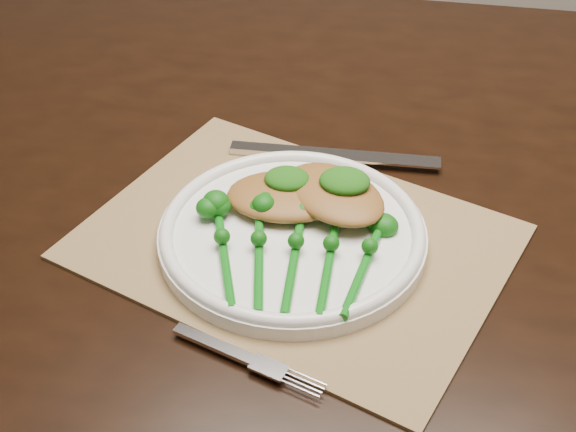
# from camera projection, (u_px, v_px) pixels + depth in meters

# --- Properties ---
(dining_table) EXTENTS (1.65, 0.99, 0.75)m
(dining_table) POSITION_uv_depth(u_px,v_px,m) (375.00, 381.00, 1.13)
(dining_table) COLOR black
(dining_table) RESTS_ON ground
(placemat) EXTENTS (0.48, 0.43, 0.00)m
(placemat) POSITION_uv_depth(u_px,v_px,m) (294.00, 242.00, 0.79)
(placemat) COLOR olive
(placemat) RESTS_ON dining_table
(dinner_plate) EXTENTS (0.26, 0.26, 0.02)m
(dinner_plate) POSITION_uv_depth(u_px,v_px,m) (292.00, 233.00, 0.78)
(dinner_plate) COLOR white
(dinner_plate) RESTS_ON placemat
(knife) EXTENTS (0.24, 0.02, 0.01)m
(knife) POSITION_uv_depth(u_px,v_px,m) (314.00, 154.00, 0.90)
(knife) COLOR silver
(knife) RESTS_ON placemat
(fork) EXTENTS (0.14, 0.07, 0.00)m
(fork) POSITION_uv_depth(u_px,v_px,m) (257.00, 363.00, 0.67)
(fork) COLOR silver
(fork) RESTS_ON placemat
(chicken_fillet_left) EXTENTS (0.12, 0.09, 0.02)m
(chicken_fillet_left) POSITION_uv_depth(u_px,v_px,m) (285.00, 196.00, 0.80)
(chicken_fillet_left) COLOR #92602A
(chicken_fillet_left) RESTS_ON dinner_plate
(chicken_fillet_right) EXTENTS (0.14, 0.14, 0.02)m
(chicken_fillet_right) POSITION_uv_depth(u_px,v_px,m) (334.00, 194.00, 0.80)
(chicken_fillet_right) COLOR #92602A
(chicken_fillet_right) RESTS_ON dinner_plate
(pesto_dollop_left) EXTENTS (0.05, 0.04, 0.02)m
(pesto_dollop_left) POSITION_uv_depth(u_px,v_px,m) (287.00, 179.00, 0.80)
(pesto_dollop_left) COLOR #104509
(pesto_dollop_left) RESTS_ON chicken_fillet_left
(pesto_dollop_right) EXTENTS (0.05, 0.04, 0.02)m
(pesto_dollop_right) POSITION_uv_depth(u_px,v_px,m) (345.00, 181.00, 0.79)
(pesto_dollop_right) COLOR #104509
(pesto_dollop_right) RESTS_ON chicken_fillet_right
(broccolini_bundle) EXTENTS (0.15, 0.17, 0.04)m
(broccolini_bundle) POSITION_uv_depth(u_px,v_px,m) (293.00, 262.00, 0.74)
(broccolini_bundle) COLOR #0C5E10
(broccolini_bundle) RESTS_ON dinner_plate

